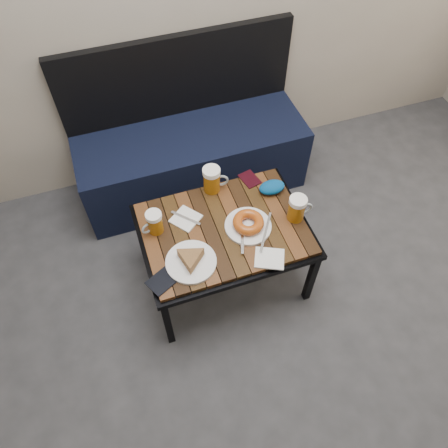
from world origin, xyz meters
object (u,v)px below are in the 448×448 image
object	(u,v)px
passport_burgundy	(250,179)
plate_bagel	(248,224)
passport_navy	(163,280)
beer_mug_right	(297,208)
beer_mug_centre	(212,180)
beer_mug_left	(154,222)
cafe_table	(224,233)
plate_pie	(191,260)
bench	(191,153)
knit_pouch	(272,187)

from	to	relation	value
passport_burgundy	plate_bagel	bearing A→B (deg)	-125.80
passport_navy	beer_mug_right	bearing A→B (deg)	74.14
beer_mug_centre	passport_burgundy	size ratio (longest dim) A/B	1.28
beer_mug_left	beer_mug_right	xyz separation A→B (m)	(0.69, -0.15, 0.01)
cafe_table	beer_mug_left	bearing A→B (deg)	164.04
plate_pie	passport_navy	bearing A→B (deg)	-161.18
cafe_table	beer_mug_right	bearing A→B (deg)	-8.77
beer_mug_centre	passport_navy	xyz separation A→B (m)	(-0.38, -0.45, -0.07)
passport_navy	passport_burgundy	world-z (taller)	passport_navy
beer_mug_centre	plate_bagel	distance (m)	0.31
bench	knit_pouch	world-z (taller)	bench
beer_mug_left	passport_navy	xyz separation A→B (m)	(-0.04, -0.29, -0.06)
plate_bagel	passport_burgundy	size ratio (longest dim) A/B	2.48
bench	beer_mug_centre	bearing A→B (deg)	-91.84
bench	passport_burgundy	bearing A→B (deg)	-68.54
beer_mug_right	plate_bagel	distance (m)	0.25
bench	beer_mug_left	bearing A→B (deg)	-118.71
bench	plate_bagel	bearing A→B (deg)	-84.73
passport_navy	beer_mug_left	bearing A→B (deg)	146.17
bench	beer_mug_centre	xyz separation A→B (m)	(-0.02, -0.50, 0.27)
bench	plate_pie	size ratio (longest dim) A/B	5.82
plate_pie	plate_bagel	distance (m)	0.34
plate_pie	passport_burgundy	distance (m)	0.61
passport_navy	plate_pie	bearing A→B (deg)	82.03
beer_mug_right	passport_burgundy	bearing A→B (deg)	117.01
beer_mug_left	passport_burgundy	distance (m)	0.59
bench	passport_navy	distance (m)	1.05
plate_pie	plate_bagel	bearing A→B (deg)	18.32
bench	passport_navy	xyz separation A→B (m)	(-0.40, -0.95, 0.20)
beer_mug_left	passport_navy	distance (m)	0.30
cafe_table	beer_mug_left	distance (m)	0.35
plate_bagel	passport_burgundy	distance (m)	0.32
passport_burgundy	cafe_table	bearing A→B (deg)	-145.66
beer_mug_left	passport_navy	bearing A→B (deg)	63.01
beer_mug_left	knit_pouch	size ratio (longest dim) A/B	0.92
cafe_table	passport_navy	xyz separation A→B (m)	(-0.36, -0.20, 0.05)
cafe_table	beer_mug_centre	size ratio (longest dim) A/B	5.66
beer_mug_right	knit_pouch	distance (m)	0.21
plate_pie	passport_navy	world-z (taller)	plate_pie
beer_mug_right	passport_navy	distance (m)	0.74
cafe_table	knit_pouch	size ratio (longest dim) A/B	6.02
plate_pie	passport_burgundy	size ratio (longest dim) A/B	2.07
bench	cafe_table	bearing A→B (deg)	-93.04
plate_pie	knit_pouch	distance (m)	0.60
cafe_table	knit_pouch	world-z (taller)	knit_pouch
beer_mug_right	bench	bearing A→B (deg)	116.77
beer_mug_centre	plate_pie	world-z (taller)	beer_mug_centre
beer_mug_centre	knit_pouch	distance (m)	0.32
beer_mug_centre	plate_bagel	xyz separation A→B (m)	(0.09, -0.30, -0.05)
passport_navy	beer_mug_centre	bearing A→B (deg)	113.04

